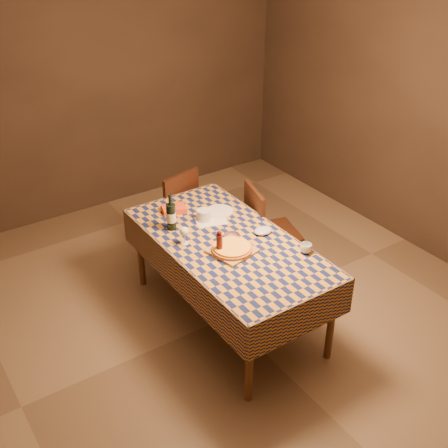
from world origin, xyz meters
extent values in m
plane|color=brown|center=(0.00, 0.00, 0.00)|extent=(5.00, 5.00, 0.00)
cube|color=#34271D|center=(0.00, 2.50, 1.35)|extent=(4.50, 0.10, 2.70)
cube|color=#34271D|center=(2.25, 0.00, 1.35)|extent=(0.10, 5.00, 2.70)
cylinder|color=brown|center=(-0.38, -0.83, 0.38)|extent=(0.06, 0.06, 0.75)
cylinder|color=brown|center=(0.38, -0.83, 0.38)|extent=(0.06, 0.06, 0.75)
cylinder|color=brown|center=(-0.38, 0.83, 0.38)|extent=(0.06, 0.06, 0.75)
cylinder|color=brown|center=(0.38, 0.83, 0.38)|extent=(0.06, 0.06, 0.75)
cube|color=brown|center=(0.00, 0.00, 0.74)|extent=(0.90, 1.80, 0.03)
cube|color=brown|center=(0.00, 0.00, 0.76)|extent=(0.92, 1.82, 0.02)
cube|color=brown|center=(0.00, -0.92, 0.62)|extent=(0.94, 0.01, 0.30)
cube|color=brown|center=(0.00, 0.92, 0.62)|extent=(0.94, 0.01, 0.30)
cube|color=brown|center=(-0.47, 0.00, 0.62)|extent=(0.01, 1.84, 0.30)
cube|color=brown|center=(0.47, 0.00, 0.62)|extent=(0.01, 1.84, 0.30)
cube|color=#9D7A4A|center=(-0.06, -0.15, 0.78)|extent=(0.36, 0.36, 0.02)
cylinder|color=#A5591B|center=(-0.06, -0.15, 0.80)|extent=(0.41, 0.41, 0.02)
cylinder|color=gold|center=(-0.06, -0.15, 0.81)|extent=(0.37, 0.37, 0.01)
cylinder|color=#481011|center=(-0.15, -0.11, 0.85)|extent=(0.06, 0.06, 0.17)
sphere|color=#481011|center=(-0.15, -0.11, 0.95)|extent=(0.04, 0.04, 0.04)
imported|color=#5D444E|center=(0.04, 0.00, 0.79)|extent=(0.15, 0.15, 0.04)
cylinder|color=silver|center=(-0.30, 0.16, 0.77)|extent=(0.08, 0.08, 0.00)
cylinder|color=silver|center=(-0.30, 0.16, 0.81)|extent=(0.01, 0.01, 0.07)
sphere|color=silver|center=(-0.30, 0.16, 0.88)|extent=(0.07, 0.07, 0.07)
ellipsoid|color=#3F070D|center=(-0.30, 0.16, 0.87)|extent=(0.05, 0.05, 0.03)
cylinder|color=black|center=(-0.27, 0.41, 0.88)|extent=(0.10, 0.10, 0.22)
cylinder|color=black|center=(-0.27, 0.41, 1.04)|extent=(0.04, 0.04, 0.09)
cylinder|color=beige|center=(-0.27, 0.41, 0.88)|extent=(0.10, 0.10, 0.08)
cylinder|color=#BABEC1|center=(0.02, 0.38, 0.82)|extent=(0.15, 0.15, 0.10)
cube|color=red|center=(-0.12, 0.65, 0.79)|extent=(0.23, 0.19, 0.05)
cylinder|color=silver|center=(0.21, 0.42, 0.78)|extent=(0.31, 0.31, 0.01)
imported|color=silver|center=(0.40, -0.47, 0.81)|extent=(0.10, 0.10, 0.07)
cube|color=silver|center=(0.06, 0.34, 0.77)|extent=(0.29, 0.26, 0.00)
ellipsoid|color=#A7B8D6|center=(0.30, -0.06, 0.79)|extent=(0.18, 0.15, 0.05)
cube|color=black|center=(0.09, 1.16, 0.45)|extent=(0.51, 0.51, 0.04)
cube|color=black|center=(0.14, 0.97, 0.70)|extent=(0.42, 0.13, 0.46)
cylinder|color=black|center=(0.23, 1.38, 0.21)|extent=(0.04, 0.04, 0.43)
cylinder|color=black|center=(-0.12, 1.29, 0.21)|extent=(0.04, 0.04, 0.43)
cylinder|color=black|center=(0.31, 1.03, 0.21)|extent=(0.04, 0.04, 0.43)
cylinder|color=black|center=(-0.04, 0.94, 0.21)|extent=(0.04, 0.04, 0.43)
cube|color=black|center=(0.71, 0.29, 0.45)|extent=(0.52, 0.52, 0.04)
cube|color=black|center=(0.52, 0.35, 0.70)|extent=(0.15, 0.41, 0.46)
cylinder|color=black|center=(0.84, 0.07, 0.21)|extent=(0.04, 0.04, 0.43)
cylinder|color=black|center=(0.93, 0.42, 0.21)|extent=(0.04, 0.04, 0.43)
cylinder|color=black|center=(0.49, 0.17, 0.21)|extent=(0.04, 0.04, 0.43)
cylinder|color=black|center=(0.59, 0.51, 0.21)|extent=(0.04, 0.04, 0.43)
camera|label=1|loc=(-2.10, -3.08, 3.12)|focal=45.00mm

